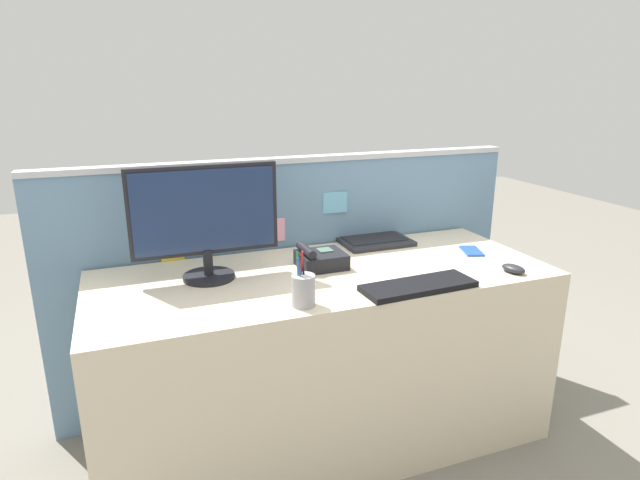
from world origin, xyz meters
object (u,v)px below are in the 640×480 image
object	(u,v)px
desktop_monitor	(205,217)
pen_cup	(303,290)
laptop	(369,226)
desk_phone	(320,259)
cell_phone_blue_case	(471,251)
computer_mouse_right_hand	(513,269)
keyboard_main	(418,286)

from	to	relation	value
desktop_monitor	pen_cup	bearing A→B (deg)	-56.06
desktop_monitor	laptop	distance (m)	0.85
desk_phone	pen_cup	xyz separation A→B (m)	(-0.19, -0.34, 0.02)
desk_phone	cell_phone_blue_case	distance (m)	0.70
desktop_monitor	desk_phone	distance (m)	0.49
laptop	pen_cup	world-z (taller)	laptop
computer_mouse_right_hand	cell_phone_blue_case	xyz separation A→B (m)	(0.01, 0.28, -0.01)
computer_mouse_right_hand	cell_phone_blue_case	size ratio (longest dim) A/B	0.74
laptop	cell_phone_blue_case	world-z (taller)	laptop
desk_phone	keyboard_main	distance (m)	0.43
desk_phone	pen_cup	world-z (taller)	pen_cup
desktop_monitor	cell_phone_blue_case	bearing A→B (deg)	-4.59
keyboard_main	cell_phone_blue_case	world-z (taller)	keyboard_main
desktop_monitor	pen_cup	size ratio (longest dim) A/B	2.87
desktop_monitor	keyboard_main	world-z (taller)	desktop_monitor
laptop	computer_mouse_right_hand	world-z (taller)	laptop
desk_phone	cell_phone_blue_case	xyz separation A→B (m)	(0.70, -0.05, -0.03)
laptop	cell_phone_blue_case	xyz separation A→B (m)	(0.34, -0.33, -0.06)
keyboard_main	cell_phone_blue_case	distance (m)	0.53
laptop	pen_cup	distance (m)	0.83
desk_phone	computer_mouse_right_hand	distance (m)	0.77
computer_mouse_right_hand	desk_phone	bearing A→B (deg)	140.72
computer_mouse_right_hand	pen_cup	bearing A→B (deg)	166.78
computer_mouse_right_hand	desktop_monitor	bearing A→B (deg)	148.18
cell_phone_blue_case	desk_phone	bearing A→B (deg)	-165.46
desktop_monitor	computer_mouse_right_hand	bearing A→B (deg)	-18.06
cell_phone_blue_case	desktop_monitor	bearing A→B (deg)	-165.80
pen_cup	cell_phone_blue_case	world-z (taller)	pen_cup
desktop_monitor	computer_mouse_right_hand	xyz separation A→B (m)	(1.14, -0.37, -0.23)
desktop_monitor	cell_phone_blue_case	distance (m)	1.17
computer_mouse_right_hand	pen_cup	distance (m)	0.88
keyboard_main	desk_phone	bearing A→B (deg)	123.29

